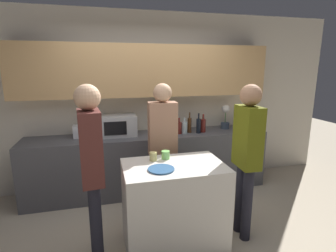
{
  "coord_description": "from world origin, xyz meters",
  "views": [
    {
      "loc": [
        -0.67,
        -2.36,
        1.88
      ],
      "look_at": [
        0.01,
        0.3,
        1.26
      ],
      "focal_mm": 28.0,
      "sensor_mm": 36.0,
      "label": 1
    }
  ],
  "objects_px": {
    "toaster": "(83,131)",
    "bottle_4": "(199,125)",
    "bottle_2": "(185,127)",
    "cup_1": "(166,155)",
    "bottle_5": "(203,125)",
    "cup_0": "(153,156)",
    "potted_plant": "(225,117)",
    "bottle_3": "(189,125)",
    "person_left": "(92,161)",
    "microwave": "(118,125)",
    "bottle_0": "(170,125)",
    "bottle_1": "(179,128)",
    "person_right": "(247,149)",
    "person_center": "(163,139)",
    "plate_on_island": "(161,169)"
  },
  "relations": [
    {
      "from": "potted_plant",
      "to": "plate_on_island",
      "type": "bearing_deg",
      "value": -133.18
    },
    {
      "from": "person_center",
      "to": "person_right",
      "type": "bearing_deg",
      "value": 142.71
    },
    {
      "from": "bottle_4",
      "to": "person_left",
      "type": "relative_size",
      "value": 0.18
    },
    {
      "from": "toaster",
      "to": "bottle_3",
      "type": "height_order",
      "value": "bottle_3"
    },
    {
      "from": "bottle_2",
      "to": "cup_1",
      "type": "bearing_deg",
      "value": -117.42
    },
    {
      "from": "person_left",
      "to": "person_right",
      "type": "height_order",
      "value": "person_left"
    },
    {
      "from": "bottle_4",
      "to": "cup_1",
      "type": "xyz_separation_m",
      "value": [
        -0.77,
        -1.05,
        -0.05
      ]
    },
    {
      "from": "bottle_3",
      "to": "person_right",
      "type": "relative_size",
      "value": 0.18
    },
    {
      "from": "plate_on_island",
      "to": "person_left",
      "type": "xyz_separation_m",
      "value": [
        -0.64,
        0.03,
        0.13
      ]
    },
    {
      "from": "bottle_2",
      "to": "cup_1",
      "type": "relative_size",
      "value": 2.72
    },
    {
      "from": "bottle_4",
      "to": "person_right",
      "type": "relative_size",
      "value": 0.18
    },
    {
      "from": "plate_on_island",
      "to": "toaster",
      "type": "bearing_deg",
      "value": 118.06
    },
    {
      "from": "bottle_4",
      "to": "person_center",
      "type": "relative_size",
      "value": 0.18
    },
    {
      "from": "toaster",
      "to": "cup_0",
      "type": "bearing_deg",
      "value": -57.75
    },
    {
      "from": "toaster",
      "to": "bottle_4",
      "type": "relative_size",
      "value": 0.85
    },
    {
      "from": "microwave",
      "to": "cup_1",
      "type": "relative_size",
      "value": 5.81
    },
    {
      "from": "toaster",
      "to": "potted_plant",
      "type": "bearing_deg",
      "value": 0.0
    },
    {
      "from": "bottle_0",
      "to": "bottle_3",
      "type": "distance_m",
      "value": 0.3
    },
    {
      "from": "microwave",
      "to": "potted_plant",
      "type": "xyz_separation_m",
      "value": [
        1.73,
        0.0,
        0.05
      ]
    },
    {
      "from": "bottle_3",
      "to": "cup_1",
      "type": "distance_m",
      "value": 1.29
    },
    {
      "from": "bottle_5",
      "to": "cup_1",
      "type": "height_order",
      "value": "bottle_5"
    },
    {
      "from": "toaster",
      "to": "bottle_1",
      "type": "xyz_separation_m",
      "value": [
        1.4,
        -0.14,
        0.0
      ]
    },
    {
      "from": "potted_plant",
      "to": "bottle_5",
      "type": "relative_size",
      "value": 1.4
    },
    {
      "from": "bottle_0",
      "to": "cup_1",
      "type": "xyz_separation_m",
      "value": [
        -0.36,
        -1.15,
        -0.06
      ]
    },
    {
      "from": "person_left",
      "to": "bottle_1",
      "type": "bearing_deg",
      "value": 132.3
    },
    {
      "from": "person_center",
      "to": "person_right",
      "type": "relative_size",
      "value": 0.99
    },
    {
      "from": "person_left",
      "to": "microwave",
      "type": "bearing_deg",
      "value": 161.99
    },
    {
      "from": "potted_plant",
      "to": "plate_on_island",
      "type": "xyz_separation_m",
      "value": [
        -1.42,
        -1.51,
        -0.17
      ]
    },
    {
      "from": "bottle_2",
      "to": "bottle_5",
      "type": "height_order",
      "value": "bottle_5"
    },
    {
      "from": "toaster",
      "to": "potted_plant",
      "type": "relative_size",
      "value": 0.66
    },
    {
      "from": "bottle_2",
      "to": "person_center",
      "type": "xyz_separation_m",
      "value": [
        -0.5,
        -0.68,
        0.03
      ]
    },
    {
      "from": "bottle_4",
      "to": "bottle_3",
      "type": "bearing_deg",
      "value": 151.95
    },
    {
      "from": "potted_plant",
      "to": "bottle_0",
      "type": "xyz_separation_m",
      "value": [
        -0.95,
        -0.07,
        -0.07
      ]
    },
    {
      "from": "bottle_5",
      "to": "person_left",
      "type": "relative_size",
      "value": 0.16
    },
    {
      "from": "toaster",
      "to": "person_left",
      "type": "distance_m",
      "value": 1.5
    },
    {
      "from": "microwave",
      "to": "bottle_4",
      "type": "relative_size",
      "value": 1.69
    },
    {
      "from": "potted_plant",
      "to": "bottle_1",
      "type": "height_order",
      "value": "potted_plant"
    },
    {
      "from": "toaster",
      "to": "person_center",
      "type": "bearing_deg",
      "value": -39.74
    },
    {
      "from": "bottle_3",
      "to": "cup_0",
      "type": "height_order",
      "value": "bottle_3"
    },
    {
      "from": "toaster",
      "to": "plate_on_island",
      "type": "distance_m",
      "value": 1.72
    },
    {
      "from": "bottle_1",
      "to": "person_left",
      "type": "xyz_separation_m",
      "value": [
        -1.23,
        -1.35,
        0.06
      ]
    },
    {
      "from": "bottle_0",
      "to": "cup_0",
      "type": "height_order",
      "value": "bottle_0"
    },
    {
      "from": "bottle_2",
      "to": "bottle_5",
      "type": "bearing_deg",
      "value": 0.71
    },
    {
      "from": "microwave",
      "to": "bottle_5",
      "type": "height_order",
      "value": "microwave"
    },
    {
      "from": "microwave",
      "to": "toaster",
      "type": "relative_size",
      "value": 2.0
    },
    {
      "from": "plate_on_island",
      "to": "person_left",
      "type": "distance_m",
      "value": 0.65
    },
    {
      "from": "toaster",
      "to": "bottle_0",
      "type": "height_order",
      "value": "bottle_0"
    },
    {
      "from": "microwave",
      "to": "cup_0",
      "type": "bearing_deg",
      "value": -77.18
    },
    {
      "from": "bottle_5",
      "to": "cup_0",
      "type": "bearing_deg",
      "value": -132.18
    },
    {
      "from": "toaster",
      "to": "person_left",
      "type": "height_order",
      "value": "person_left"
    }
  ]
}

